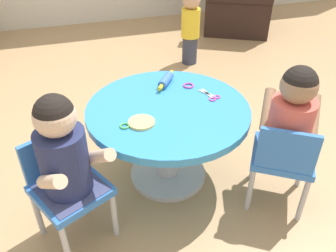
# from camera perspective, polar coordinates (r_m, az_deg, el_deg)

# --- Properties ---
(ground_plane) EXTENTS (10.00, 10.00, 0.00)m
(ground_plane) POSITION_cam_1_polar(r_m,az_deg,el_deg) (2.12, -0.00, -7.99)
(ground_plane) COLOR tan
(craft_table) EXTENTS (0.86, 0.86, 0.48)m
(craft_table) POSITION_cam_1_polar(r_m,az_deg,el_deg) (1.90, -0.00, 0.03)
(craft_table) COLOR silver
(craft_table) RESTS_ON ground
(child_chair_left) EXTENTS (0.40, 0.40, 0.54)m
(child_chair_left) POSITION_cam_1_polar(r_m,az_deg,el_deg) (1.69, -16.14, -9.22)
(child_chair_left) COLOR #B7B7BC
(child_chair_left) RESTS_ON ground
(seated_child_left) EXTENTS (0.39, 0.43, 0.51)m
(seated_child_left) POSITION_cam_1_polar(r_m,az_deg,el_deg) (1.52, -16.74, -3.82)
(seated_child_left) COLOR #3F4772
(seated_child_left) RESTS_ON ground
(child_chair_right) EXTENTS (0.42, 0.42, 0.54)m
(child_chair_right) POSITION_cam_1_polar(r_m,az_deg,el_deg) (1.86, 18.09, -4.95)
(child_chair_right) COLOR #B7B7BC
(child_chair_right) RESTS_ON ground
(seated_child_right) EXTENTS (0.41, 0.44, 0.51)m
(seated_child_right) POSITION_cam_1_polar(r_m,az_deg,el_deg) (1.76, 19.43, 1.54)
(seated_child_right) COLOR #3F4772
(seated_child_right) RESTS_ON ground
(armchair_dark) EXTENTS (0.96, 0.96, 0.85)m
(armchair_dark) POSITION_cam_1_polar(r_m,az_deg,el_deg) (4.29, 11.37, 18.87)
(armchair_dark) COLOR black
(armchair_dark) RESTS_ON ground
(toddler_standing) EXTENTS (0.17, 0.17, 0.67)m
(toddler_standing) POSITION_cam_1_polar(r_m,az_deg,el_deg) (3.35, 3.67, 15.87)
(toddler_standing) COLOR #33384C
(toddler_standing) RESTS_ON ground
(rolling_pin) EXTENTS (0.15, 0.20, 0.05)m
(rolling_pin) POSITION_cam_1_polar(r_m,az_deg,el_deg) (2.04, -0.36, 7.46)
(rolling_pin) COLOR #3F72CC
(rolling_pin) RESTS_ON craft_table
(craft_scissors) EXTENTS (0.09, 0.14, 0.01)m
(craft_scissors) POSITION_cam_1_polar(r_m,az_deg,el_deg) (1.94, 7.02, 4.85)
(craft_scissors) COLOR silver
(craft_scissors) RESTS_ON craft_table
(playdough_blob_0) EXTENTS (0.13, 0.13, 0.01)m
(playdough_blob_0) POSITION_cam_1_polar(r_m,az_deg,el_deg) (1.70, -4.31, 0.59)
(playdough_blob_0) COLOR #F2CC72
(playdough_blob_0) RESTS_ON craft_table
(cookie_cutter_0) EXTENTS (0.06, 0.06, 0.01)m
(cookie_cutter_0) POSITION_cam_1_polar(r_m,az_deg,el_deg) (2.03, 3.34, 6.57)
(cookie_cutter_0) COLOR #D83FA5
(cookie_cutter_0) RESTS_ON craft_table
(cookie_cutter_1) EXTENTS (0.05, 0.05, 0.01)m
(cookie_cutter_1) POSITION_cam_1_polar(r_m,az_deg,el_deg) (1.69, -7.05, 0.01)
(cookie_cutter_1) COLOR #4CB259
(cookie_cutter_1) RESTS_ON craft_table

